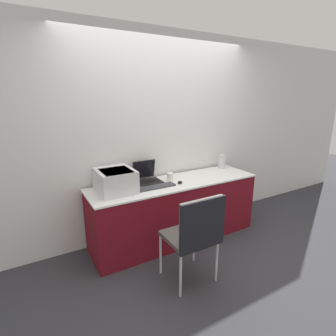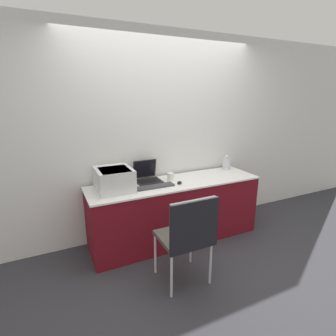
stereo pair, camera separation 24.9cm
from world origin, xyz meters
TOP-DOWN VIEW (x-y plane):
  - ground_plane at (0.00, 0.00)m, footprint 14.00×14.00m
  - wall_back at (0.00, 0.66)m, footprint 8.00×0.05m
  - table at (0.00, 0.29)m, footprint 2.18×0.61m
  - printer at (-0.76, 0.33)m, footprint 0.39×0.44m
  - laptop_left at (-0.31, 0.47)m, footprint 0.31×0.29m
  - external_keyboard at (-0.31, 0.21)m, footprint 0.46×0.12m
  - coffee_cup at (-0.04, 0.36)m, footprint 0.08×0.08m
  - mouse at (-0.00, 0.19)m, footprint 0.06×0.05m
  - metal_pitcher at (0.92, 0.48)m, footprint 0.11×0.11m
  - chair at (-0.29, -0.55)m, footprint 0.49×0.44m

SIDE VIEW (x-z plane):
  - ground_plane at x=0.00m, z-range 0.00..0.00m
  - table at x=0.00m, z-range 0.00..0.78m
  - chair at x=-0.29m, z-range 0.13..1.06m
  - external_keyboard at x=-0.31m, z-range 0.78..0.80m
  - mouse at x=0.00m, z-range 0.78..0.82m
  - coffee_cup at x=-0.04m, z-range 0.78..0.88m
  - laptop_left at x=-0.31m, z-range 0.71..0.96m
  - metal_pitcher at x=0.92m, z-range 0.77..0.98m
  - printer at x=-0.76m, z-range 0.79..1.04m
  - wall_back at x=0.00m, z-range 0.00..2.60m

